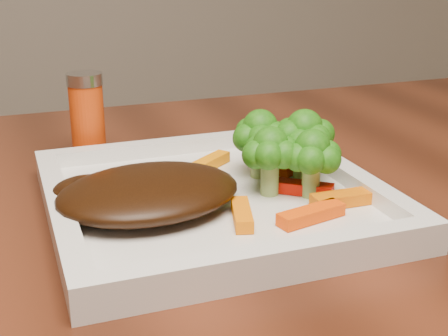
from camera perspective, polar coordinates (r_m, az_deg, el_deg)
name	(u,v)px	position (r m, az deg, el deg)	size (l,w,h in m)	color
plate	(213,204)	(0.53, -1.02, -3.27)	(0.27, 0.27, 0.01)	white
steak	(149,192)	(0.50, -6.88, -2.20)	(0.15, 0.12, 0.03)	black
broccoli_0	(260,140)	(0.56, 3.31, 2.59)	(0.06, 0.06, 0.07)	#116010
broccoli_1	(304,146)	(0.56, 7.30, 2.04)	(0.06, 0.06, 0.06)	#316A11
broccoli_2	(312,163)	(0.52, 8.02, 0.45)	(0.06, 0.06, 0.06)	#257012
broccoli_3	(270,160)	(0.52, 4.25, 0.75)	(0.06, 0.06, 0.06)	#255B0F
carrot_0	(311,214)	(0.49, 7.97, -4.22)	(0.06, 0.02, 0.01)	#FF4904
carrot_1	(348,198)	(0.52, 11.27, -2.70)	(0.06, 0.02, 0.01)	#E16503
carrot_2	(242,214)	(0.48, 1.65, -4.26)	(0.05, 0.01, 0.01)	orange
carrot_3	(299,163)	(0.60, 6.88, 0.46)	(0.06, 0.02, 0.01)	#FF3B04
carrot_4	(210,162)	(0.59, -1.27, 0.52)	(0.05, 0.01, 0.01)	orange
carrot_5	(301,188)	(0.54, 7.07, -1.81)	(0.05, 0.01, 0.01)	red
spice_shaker	(87,117)	(0.66, -12.39, 4.54)	(0.03, 0.03, 0.09)	#CF3C0B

